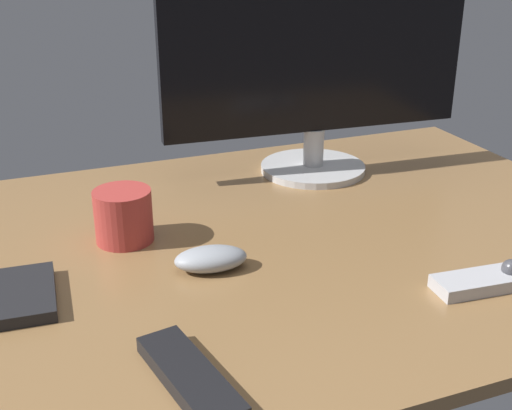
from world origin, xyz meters
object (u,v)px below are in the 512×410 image
(tv_remote, at_px, (190,377))
(monitor, at_px, (316,68))
(computer_mouse, at_px, (211,259))
(media_remote, at_px, (493,279))
(coffee_mug, at_px, (123,216))

(tv_remote, bearing_deg, monitor, 132.81)
(monitor, relative_size, computer_mouse, 5.71)
(media_remote, distance_m, coffee_mug, 0.55)
(tv_remote, bearing_deg, media_remote, 86.39)
(computer_mouse, xyz_separation_m, coffee_mug, (-0.10, 0.14, 0.02))
(media_remote, bearing_deg, coffee_mug, 148.01)
(media_remote, xyz_separation_m, tv_remote, (-0.44, -0.05, -0.00))
(coffee_mug, bearing_deg, tv_remote, -90.77)
(computer_mouse, xyz_separation_m, media_remote, (0.34, -0.19, -0.01))
(tv_remote, relative_size, coffee_mug, 1.93)
(media_remote, xyz_separation_m, coffee_mug, (-0.44, 0.32, 0.03))
(computer_mouse, height_order, coffee_mug, coffee_mug)
(media_remote, distance_m, tv_remote, 0.45)
(monitor, height_order, computer_mouse, monitor)
(computer_mouse, bearing_deg, media_remote, -20.12)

